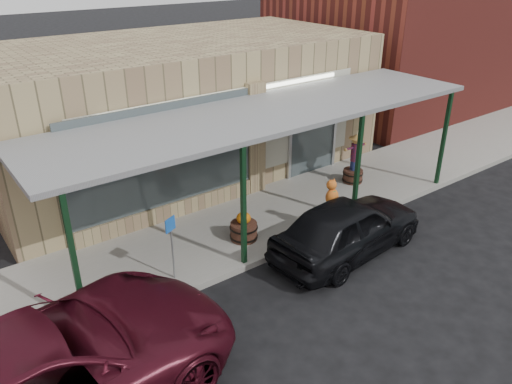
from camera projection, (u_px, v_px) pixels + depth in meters
ground at (367, 284)px, 10.99m from camera, size 120.00×120.00×0.00m
sidewalk at (267, 218)px, 13.56m from camera, size 40.00×3.20×0.15m
storefront at (181, 108)px, 15.98m from camera, size 12.00×6.25×4.20m
awning at (269, 114)px, 12.25m from camera, size 12.00×3.00×3.04m
block_buildings_near at (214, 43)px, 17.07m from camera, size 61.00×8.00×8.00m
barrel_scarecrow at (354, 166)px, 15.29m from camera, size 0.91×0.77×1.55m
barrel_pumpkin at (244, 229)px, 12.32m from camera, size 0.89×0.89×0.79m
handicap_sign at (172, 240)px, 10.54m from camera, size 0.29×0.15×1.50m
parked_sedan at (348, 227)px, 11.84m from camera, size 4.33×2.05×1.59m
car_maroon at (45, 374)px, 7.52m from camera, size 6.54×3.59×1.74m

